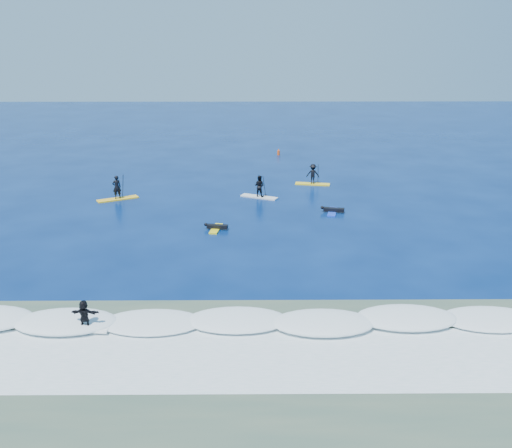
{
  "coord_description": "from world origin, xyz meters",
  "views": [
    {
      "loc": [
        1.7,
        -33.87,
        13.05
      ],
      "look_at": [
        1.98,
        2.93,
        0.6
      ],
      "focal_mm": 40.0,
      "sensor_mm": 36.0,
      "label": 1
    }
  ],
  "objects_px": {
    "sup_paddler_right": "(313,175)",
    "prone_paddler_near": "(216,227)",
    "sup_paddler_left": "(117,191)",
    "prone_paddler_far": "(333,210)",
    "marker_buoy": "(278,152)",
    "wave_surfer": "(85,317)",
    "sup_paddler_center": "(259,188)"
  },
  "relations": [
    {
      "from": "sup_paddler_right",
      "to": "prone_paddler_near",
      "type": "relative_size",
      "value": 1.47
    },
    {
      "from": "sup_paddler_left",
      "to": "prone_paddler_far",
      "type": "height_order",
      "value": "sup_paddler_left"
    },
    {
      "from": "sup_paddler_left",
      "to": "sup_paddler_right",
      "type": "height_order",
      "value": "sup_paddler_left"
    },
    {
      "from": "sup_paddler_left",
      "to": "marker_buoy",
      "type": "bearing_deg",
      "value": 23.47
    },
    {
      "from": "sup_paddler_right",
      "to": "wave_surfer",
      "type": "height_order",
      "value": "sup_paddler_right"
    },
    {
      "from": "sup_paddler_left",
      "to": "prone_paddler_near",
      "type": "xyz_separation_m",
      "value": [
        8.5,
        -7.5,
        -0.58
      ]
    },
    {
      "from": "sup_paddler_left",
      "to": "sup_paddler_center",
      "type": "height_order",
      "value": "sup_paddler_left"
    },
    {
      "from": "sup_paddler_center",
      "to": "marker_buoy",
      "type": "distance_m",
      "value": 17.29
    },
    {
      "from": "prone_paddler_near",
      "to": "sup_paddler_center",
      "type": "bearing_deg",
      "value": -12.23
    },
    {
      "from": "sup_paddler_right",
      "to": "sup_paddler_center",
      "type": "bearing_deg",
      "value": -128.53
    },
    {
      "from": "prone_paddler_near",
      "to": "marker_buoy",
      "type": "height_order",
      "value": "marker_buoy"
    },
    {
      "from": "sup_paddler_center",
      "to": "prone_paddler_near",
      "type": "distance_m",
      "value": 8.62
    },
    {
      "from": "prone_paddler_far",
      "to": "wave_surfer",
      "type": "xyz_separation_m",
      "value": [
        -13.72,
        -18.19,
        0.68
      ]
    },
    {
      "from": "prone_paddler_far",
      "to": "sup_paddler_center",
      "type": "bearing_deg",
      "value": 64.93
    },
    {
      "from": "sup_paddler_center",
      "to": "marker_buoy",
      "type": "relative_size",
      "value": 4.27
    },
    {
      "from": "sup_paddler_left",
      "to": "wave_surfer",
      "type": "bearing_deg",
      "value": -109.24
    },
    {
      "from": "prone_paddler_far",
      "to": "wave_surfer",
      "type": "relative_size",
      "value": 1.12
    },
    {
      "from": "wave_surfer",
      "to": "sup_paddler_left",
      "type": "bearing_deg",
      "value": 102.5
    },
    {
      "from": "sup_paddler_left",
      "to": "wave_surfer",
      "type": "distance_m",
      "value": 22.11
    },
    {
      "from": "sup_paddler_center",
      "to": "wave_surfer",
      "type": "bearing_deg",
      "value": -85.27
    },
    {
      "from": "prone_paddler_near",
      "to": "marker_buoy",
      "type": "distance_m",
      "value": 25.72
    },
    {
      "from": "sup_paddler_left",
      "to": "prone_paddler_near",
      "type": "relative_size",
      "value": 1.54
    },
    {
      "from": "sup_paddler_right",
      "to": "prone_paddler_near",
      "type": "xyz_separation_m",
      "value": [
        -7.96,
        -12.22,
        -0.7
      ]
    },
    {
      "from": "sup_paddler_center",
      "to": "wave_surfer",
      "type": "height_order",
      "value": "sup_paddler_center"
    },
    {
      "from": "sup_paddler_center",
      "to": "prone_paddler_near",
      "type": "height_order",
      "value": "sup_paddler_center"
    },
    {
      "from": "sup_paddler_center",
      "to": "prone_paddler_near",
      "type": "bearing_deg",
      "value": -86.32
    },
    {
      "from": "sup_paddler_left",
      "to": "wave_surfer",
      "type": "height_order",
      "value": "sup_paddler_left"
    },
    {
      "from": "prone_paddler_near",
      "to": "prone_paddler_far",
      "type": "bearing_deg",
      "value": -57.02
    },
    {
      "from": "sup_paddler_center",
      "to": "prone_paddler_far",
      "type": "distance_m",
      "value": 6.95
    },
    {
      "from": "sup_paddler_left",
      "to": "sup_paddler_right",
      "type": "relative_size",
      "value": 1.05
    },
    {
      "from": "prone_paddler_near",
      "to": "marker_buoy",
      "type": "bearing_deg",
      "value": -3.32
    },
    {
      "from": "sup_paddler_left",
      "to": "sup_paddler_center",
      "type": "distance_m",
      "value": 11.62
    }
  ]
}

